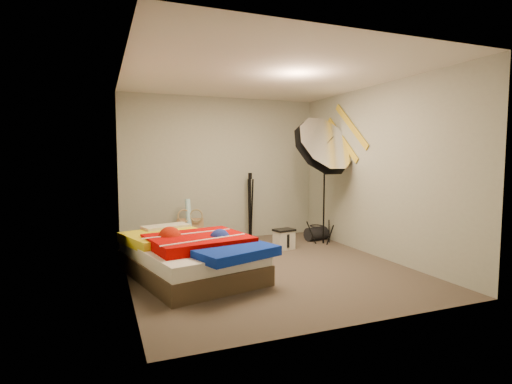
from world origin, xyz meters
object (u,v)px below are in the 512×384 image
wrapping_roll (189,222)px  camera_case (284,240)px  duffel_bag (316,234)px  photo_umbrella (321,149)px  camera_tripod (250,201)px  tote_bag (190,231)px  bed (191,255)px

wrapping_roll → camera_case: 1.60m
duffel_bag → photo_umbrella: size_ratio=0.17×
duffel_bag → wrapping_roll: bearing=159.5°
duffel_bag → photo_umbrella: photo_umbrella is taller
camera_case → duffel_bag: (0.81, 0.40, -0.03)m
wrapping_roll → camera_tripod: 1.18m
tote_bag → photo_umbrella: (1.96, -0.90, 1.38)m
photo_umbrella → camera_tripod: 1.60m
photo_umbrella → wrapping_roll: bearing=156.5°
wrapping_roll → duffel_bag: 2.22m
duffel_bag → tote_bag: bearing=158.3°
tote_bag → wrapping_roll: 0.17m
wrapping_roll → photo_umbrella: photo_umbrella is taller
wrapping_roll → bed: wrapping_roll is taller
camera_case → photo_umbrella: 1.59m
tote_bag → duffel_bag: (2.13, -0.48, -0.10)m
camera_case → bed: bed is taller
wrapping_roll → photo_umbrella: (1.99, -0.86, 1.21)m
camera_case → duffel_bag: size_ratio=0.77×
tote_bag → camera_tripod: 1.20m
camera_case → photo_umbrella: photo_umbrella is taller
tote_bag → wrapping_roll: wrapping_roll is taller
camera_case → bed: (-1.69, -0.89, 0.12)m
tote_bag → camera_case: bearing=-22.4°
wrapping_roll → camera_case: wrapping_roll is taller
camera_case → tote_bag: bearing=134.7°
duffel_bag → camera_tripod: 1.30m
tote_bag → duffel_bag: tote_bag is taller
photo_umbrella → camera_case: bearing=178.3°
tote_bag → wrapping_roll: (-0.03, -0.04, 0.16)m
camera_case → duffel_bag: camera_case is taller
tote_bag → duffel_bag: bearing=-1.3°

